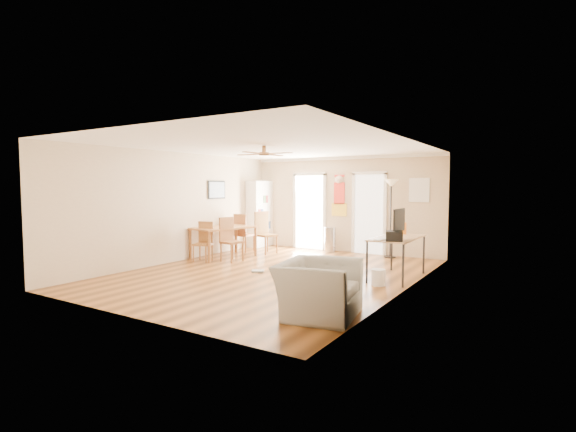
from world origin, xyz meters
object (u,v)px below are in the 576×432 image
Objects in this scene: wastebasket_a at (341,275)px; wastebasket_b at (378,277)px; trash_can at (330,240)px; dining_table at (224,242)px; dining_chair_right_b at (232,240)px; torchiere_lamp at (391,219)px; dining_chair_near at (203,242)px; dining_chair_far at (245,233)px; dining_chair_right_a at (266,233)px; computer_desk at (397,258)px; bookshelf at (260,214)px; armchair at (319,289)px; printer at (394,236)px.

wastebasket_b is at bearing 9.57° from wastebasket_a.
wastebasket_b is at bearing -51.04° from trash_can.
dining_table is 5.28× the size of wastebasket_b.
torchiere_lamp reaches higher than dining_chair_right_b.
dining_chair_far is (-0.14, 1.81, 0.05)m from dining_chair_near.
dining_chair_right_a is 3.80m from wastebasket_a.
computer_desk is at bearing -91.04° from dining_chair_right_a.
dining_chair_right_a is (0.94, -1.00, -0.42)m from bookshelf.
dining_table is 1.11m from dining_chair_far.
bookshelf reaches higher than dining_chair_right_a.
dining_chair_right_a is 0.95× the size of armchair.
dining_table is 5.85× the size of wastebasket_a.
bookshelf is at bearing -177.90° from trash_can.
bookshelf is at bearing 142.72° from wastebasket_a.
dining_chair_right_b is 3.89m from wastebasket_b.
wastebasket_a is at bearing -60.73° from trash_can.
bookshelf reaches higher than trash_can.
computer_desk is at bearing -41.72° from trash_can.
armchair is at bearing -73.40° from wastebasket_a.
computer_desk is (3.92, 0.24, -0.12)m from dining_chair_right_b.
dining_chair_far is at bearing 37.09° from armchair.
armchair is at bearing -82.24° from torchiere_lamp.
dining_chair_far is at bearing 151.68° from wastebasket_a.
dining_chair_right_a is 1.07× the size of dining_chair_far.
trash_can is (1.35, 2.53, -0.18)m from dining_chair_right_b.
torchiere_lamp is at bearing 31.37° from dining_table.
printer is (1.01, -2.87, -0.09)m from torchiere_lamp.
bookshelf is at bearing 59.09° from dining_chair_right_a.
dining_chair_right_b is 1.11× the size of dining_chair_near.
wastebasket_a is (3.14, -0.65, -0.39)m from dining_chair_right_b.
bookshelf reaches higher than armchair.
wastebasket_b is (3.83, -0.53, -0.38)m from dining_chair_right_b.
dining_chair_right_a is 0.72m from dining_chair_far.
armchair is (2.40, -5.24, 0.03)m from trash_can.
dining_chair_far is 3.90× the size of wastebasket_a.
armchair is at bearing -27.90° from bookshelf.
dining_chair_near is 0.81× the size of armchair.
bookshelf reaches higher than wastebasket_b.
computer_desk reaches higher than armchair.
dining_chair_near is 1.37× the size of trash_can.
wastebasket_b is (4.42, -0.16, -0.32)m from dining_chair_near.
dining_chair_right_a is at bearing 9.60° from dining_chair_right_b.
printer is 1.18× the size of wastebasket_b.
wastebasket_b is 0.25× the size of armchair.
torchiere_lamp is 7.45× the size of wastebasket_a.
torchiere_lamp reaches higher than computer_desk.
printer is at bearing -9.38° from bookshelf.
bookshelf is 2.37m from trash_can.
armchair is at bearing -35.37° from dining_table.
dining_table is at bearing 164.90° from wastebasket_a.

